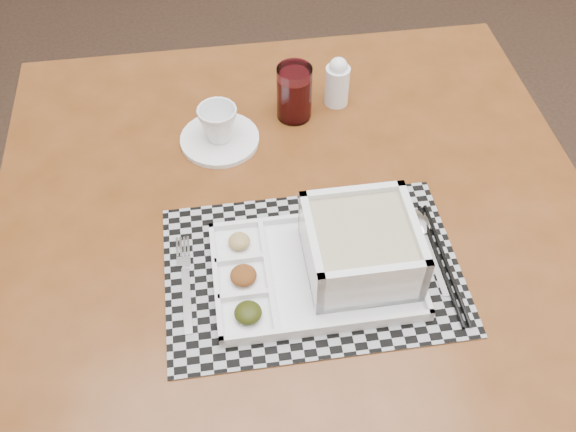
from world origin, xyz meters
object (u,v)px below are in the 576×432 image
object	(u,v)px
dining_table	(298,248)
serving_tray	(347,255)
juice_glass	(294,94)
cup	(218,124)
creamer_bottle	(337,82)

from	to	relation	value
dining_table	serving_tray	world-z (taller)	serving_tray
serving_tray	juice_glass	xyz separation A→B (m)	(0.00, 0.38, 0.01)
cup	creamer_bottle	size ratio (longest dim) A/B	0.71
cup	creamer_bottle	bearing A→B (deg)	17.82
juice_glass	cup	bearing A→B (deg)	-164.21
serving_tray	cup	distance (m)	0.37
creamer_bottle	juice_glass	bearing A→B (deg)	-166.97
cup	juice_glass	bearing A→B (deg)	18.83
serving_tray	creamer_bottle	xyz separation A→B (m)	(0.09, 0.41, 0.01)
serving_tray	creamer_bottle	distance (m)	0.42
creamer_bottle	cup	bearing A→B (deg)	-165.23
serving_tray	cup	bearing A→B (deg)	113.91
serving_tray	cup	world-z (taller)	serving_tray
dining_table	cup	bearing A→B (deg)	114.88
serving_tray	cup	xyz separation A→B (m)	(-0.15, 0.34, 0.00)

